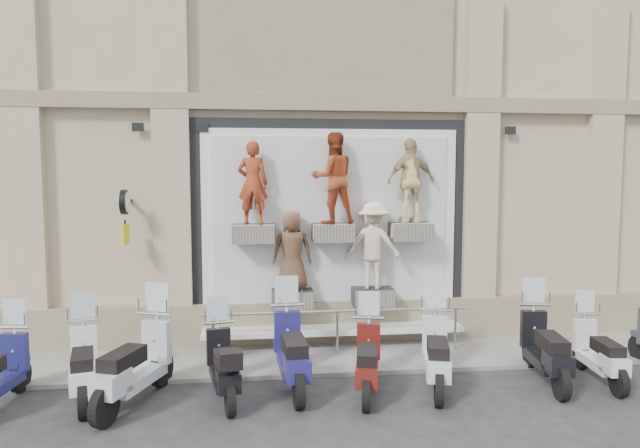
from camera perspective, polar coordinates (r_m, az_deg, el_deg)
The scene contains 14 objects.
ground at distance 9.20m, azimuth 3.65°, elevation -17.16°, with size 90.00×90.00×0.00m, color #29292B.
sidewalk at distance 11.13m, azimuth 1.65°, elevation -12.90°, with size 16.00×2.20×0.08m, color gray.
building at distance 15.65m, azimuth -1.00°, elevation 14.40°, with size 14.00×8.60×12.00m, color tan, non-canonical shape.
shop_vitrine at distance 11.29m, azimuth 1.74°, elevation -0.34°, with size 5.60×0.97×4.30m.
guard_rail at distance 10.91m, azimuth 1.73°, elevation -10.94°, with size 5.06×0.10×0.93m, color #9EA0A5, non-canonical shape.
clock_sign_bracket at distance 11.11m, azimuth -18.93°, elevation 1.32°, with size 0.10×0.80×1.02m.
scooter_b at distance 9.61m, azimuth -22.64°, elevation -11.62°, with size 0.56×1.93×1.57m, color silver, non-canonical shape.
scooter_c at distance 9.16m, azimuth -18.08°, elevation -11.76°, with size 0.62×2.14×1.74m, color #ADB5BB, non-canonical shape.
scooter_d at distance 9.10m, azimuth -9.67°, elevation -12.48°, with size 0.53×1.83×1.49m, color black, non-canonical shape.
scooter_e at distance 9.33m, azimuth -2.84°, elevation -11.20°, with size 0.62×2.13×1.73m, color navy, non-canonical shape.
scooter_f at distance 9.20m, azimuth 4.80°, elevation -12.14°, with size 0.54×1.87×1.52m, color #53120E, non-canonical shape.
scooter_g at distance 9.55m, azimuth 11.60°, elevation -11.27°, with size 0.58×1.99×1.62m, color silver, non-canonical shape.
scooter_h at distance 10.32m, azimuth 21.64°, elevation -10.19°, with size 0.59×2.03×1.65m, color black, non-canonical shape.
scooter_i at distance 10.73m, azimuth 26.19°, elevation -10.36°, with size 0.52×1.77×1.44m, color silver, non-canonical shape.
Camera 1 is at (-1.55, -8.37, 3.50)m, focal length 32.00 mm.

